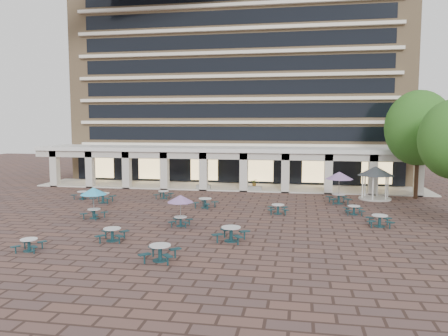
{
  "coord_description": "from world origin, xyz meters",
  "views": [
    {
      "loc": [
        7.8,
        -31.66,
        6.93
      ],
      "look_at": [
        1.7,
        3.0,
        3.35
      ],
      "focal_mm": 35.0,
      "sensor_mm": 36.0,
      "label": 1
    }
  ],
  "objects_px": {
    "picnic_table_0": "(29,244)",
    "planter_right": "(254,186)",
    "picnic_table_1": "(160,251)",
    "picnic_table_2": "(231,233)",
    "planter_left": "(203,185)",
    "gazebo": "(376,175)"
  },
  "relations": [
    {
      "from": "picnic_table_0",
      "to": "planter_left",
      "type": "bearing_deg",
      "value": 71.15
    },
    {
      "from": "picnic_table_0",
      "to": "picnic_table_1",
      "type": "xyz_separation_m",
      "value": [
        7.59,
        -0.39,
        0.09
      ]
    },
    {
      "from": "picnic_table_0",
      "to": "picnic_table_1",
      "type": "height_order",
      "value": "picnic_table_1"
    },
    {
      "from": "picnic_table_1",
      "to": "planter_left",
      "type": "relative_size",
      "value": 1.25
    },
    {
      "from": "planter_left",
      "to": "planter_right",
      "type": "relative_size",
      "value": 1.0
    },
    {
      "from": "picnic_table_1",
      "to": "planter_right",
      "type": "bearing_deg",
      "value": 85.76
    },
    {
      "from": "picnic_table_1",
      "to": "planter_right",
      "type": "height_order",
      "value": "planter_right"
    },
    {
      "from": "picnic_table_0",
      "to": "planter_left",
      "type": "relative_size",
      "value": 1.11
    },
    {
      "from": "picnic_table_2",
      "to": "gazebo",
      "type": "bearing_deg",
      "value": 66.52
    },
    {
      "from": "planter_left",
      "to": "planter_right",
      "type": "height_order",
      "value": "planter_right"
    },
    {
      "from": "picnic_table_2",
      "to": "planter_right",
      "type": "xyz_separation_m",
      "value": [
        -0.68,
        19.62,
        -0.0
      ]
    },
    {
      "from": "picnic_table_2",
      "to": "planter_right",
      "type": "distance_m",
      "value": 19.63
    },
    {
      "from": "picnic_table_0",
      "to": "planter_left",
      "type": "distance_m",
      "value": 23.93
    },
    {
      "from": "picnic_table_0",
      "to": "planter_right",
      "type": "bearing_deg",
      "value": 59.13
    },
    {
      "from": "planter_left",
      "to": "picnic_table_2",
      "type": "bearing_deg",
      "value": -72.77
    },
    {
      "from": "planter_left",
      "to": "planter_right",
      "type": "distance_m",
      "value": 5.41
    },
    {
      "from": "gazebo",
      "to": "planter_left",
      "type": "relative_size",
      "value": 2.17
    },
    {
      "from": "planter_left",
      "to": "picnic_table_0",
      "type": "bearing_deg",
      "value": -100.77
    },
    {
      "from": "picnic_table_0",
      "to": "picnic_table_2",
      "type": "xyz_separation_m",
      "value": [
        10.55,
        3.89,
        0.11
      ]
    },
    {
      "from": "picnic_table_0",
      "to": "picnic_table_2",
      "type": "relative_size",
      "value": 0.77
    },
    {
      "from": "picnic_table_1",
      "to": "planter_left",
      "type": "xyz_separation_m",
      "value": [
        -3.12,
        23.9,
        -0.02
      ]
    },
    {
      "from": "planter_right",
      "to": "picnic_table_1",
      "type": "bearing_deg",
      "value": -95.46
    }
  ]
}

